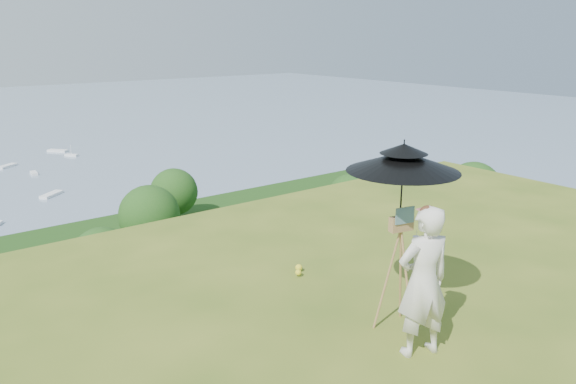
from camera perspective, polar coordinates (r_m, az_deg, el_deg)
ground at (r=7.60m, az=25.51°, el=-13.40°), size 14.00×14.00×0.00m
slope_trees at (r=42.52m, az=-25.74°, el=-11.79°), size 110.00×50.00×6.00m
wildflowers at (r=7.66m, az=23.89°, el=-12.42°), size 10.00×10.50×0.12m
painter at (r=6.42m, az=13.57°, el=-8.85°), size 0.73×0.58×1.76m
field_easel at (r=6.95m, az=11.18°, el=-7.59°), size 0.71×0.71×1.57m
sun_umbrella at (r=6.64m, az=11.50°, el=0.75°), size 1.62×1.62×1.06m
painter_cap at (r=6.13m, az=14.06°, el=-1.78°), size 0.20×0.24×0.10m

